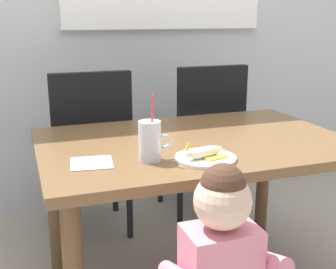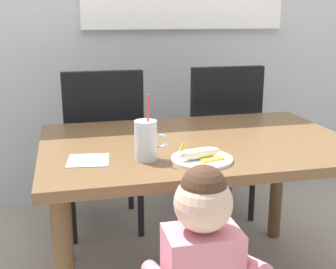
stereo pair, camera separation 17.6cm
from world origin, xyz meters
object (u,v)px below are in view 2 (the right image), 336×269
dining_chair_right (219,134)px  toddler_standing (202,265)px  dining_chair_left (103,143)px  snack_plate (202,159)px  dining_table (197,162)px  paper_napkin (88,160)px  milk_cup (146,143)px  peeled_banana (201,154)px

dining_chair_right → toddler_standing: dining_chair_right is taller
dining_chair_left → dining_chair_right: (0.70, 0.04, 0.00)m
toddler_standing → snack_plate: 0.45m
dining_table → paper_napkin: paper_napkin is taller
dining_table → snack_plate: snack_plate is taller
toddler_standing → paper_napkin: toddler_standing is taller
paper_napkin → dining_chair_right: bearing=46.0°
dining_table → dining_chair_right: size_ratio=1.38×
paper_napkin → dining_chair_left: bearing=81.4°
dining_chair_right → milk_cup: size_ratio=3.81×
snack_plate → toddler_standing: bearing=-107.0°
dining_chair_right → toddler_standing: bearing=68.3°
dining_table → dining_chair_left: size_ratio=1.38×
milk_cup → snack_plate: 0.22m
toddler_standing → snack_plate: toddler_standing is taller
dining_table → dining_chair_left: (-0.35, 0.64, -0.07)m
milk_cup → paper_napkin: size_ratio=1.68×
dining_table → snack_plate: 0.29m
dining_chair_left → dining_chair_right: bearing=-176.9°
dining_chair_right → paper_napkin: (-0.82, -0.85, 0.18)m
milk_cup → peeled_banana: size_ratio=1.43×
toddler_standing → paper_napkin: (-0.29, 0.48, 0.19)m
dining_table → peeled_banana: bearing=-105.1°
dining_table → toddler_standing: size_ratio=1.58×
dining_chair_left → snack_plate: 0.97m
dining_table → toddler_standing: 0.68m
paper_napkin → milk_cup: bearing=-9.6°
snack_plate → dining_table: bearing=76.0°
dining_chair_right → snack_plate: size_ratio=4.17×
dining_chair_left → milk_cup: size_ratio=3.81×
snack_plate → dining_chair_left: bearing=107.5°
dining_chair_right → paper_napkin: dining_chair_right is taller
paper_napkin → dining_table: bearing=19.4°
milk_cup → dining_chair_right: bearing=55.5°
toddler_standing → milk_cup: bearing=100.2°
dining_chair_left → milk_cup: 0.89m
dining_chair_right → snack_plate: 1.05m
snack_plate → peeled_banana: 0.03m
dining_chair_left → paper_napkin: (-0.12, -0.81, 0.18)m
dining_table → peeled_banana: (-0.07, -0.27, 0.13)m
dining_chair_right → peeled_banana: 1.06m
dining_chair_right → paper_napkin: size_ratio=6.40×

